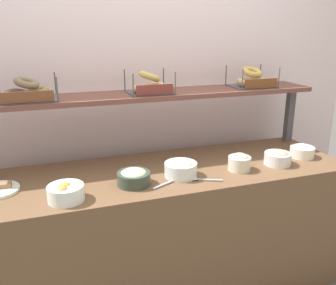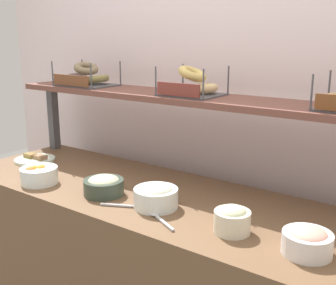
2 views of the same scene
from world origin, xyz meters
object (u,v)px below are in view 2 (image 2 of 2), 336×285
(bowl_lox_spread, at_px, (307,241))
(bowl_scallion_spread, at_px, (156,196))
(bowl_tuna_salad, at_px, (104,185))
(bowl_fruit_salad, at_px, (39,175))
(serving_spoon_near_plate, at_px, (159,218))
(bowl_potato_salad, at_px, (232,219))
(serving_plate_white, at_px, (35,159))
(bagel_basket_poppy, at_px, (86,77))
(serving_spoon_by_edge, at_px, (128,206))
(bagel_basket_plain, at_px, (192,86))

(bowl_lox_spread, distance_m, bowl_scallion_spread, 0.65)
(bowl_tuna_salad, bearing_deg, bowl_fruit_salad, -167.93)
(bowl_scallion_spread, distance_m, serving_spoon_near_plate, 0.14)
(bowl_potato_salad, bearing_deg, serving_plate_white, 173.77)
(bowl_lox_spread, relative_size, serving_spoon_near_plate, 0.99)
(bowl_fruit_salad, xyz_separation_m, serving_plate_white, (-0.34, 0.23, -0.03))
(bowl_lox_spread, height_order, bagel_basket_poppy, bagel_basket_poppy)
(bowl_lox_spread, xyz_separation_m, bagel_basket_poppy, (-1.44, 0.39, 0.43))
(bowl_lox_spread, bearing_deg, serving_spoon_by_edge, -175.75)
(bowl_potato_salad, bearing_deg, bowl_fruit_salad, -175.51)
(bowl_fruit_salad, bearing_deg, bagel_basket_poppy, 106.57)
(bowl_fruit_salad, relative_size, bagel_basket_plain, 0.66)
(serving_spoon_by_edge, relative_size, bagel_basket_plain, 0.61)
(serving_spoon_by_edge, bearing_deg, bagel_basket_poppy, 147.47)
(bowl_lox_spread, distance_m, bagel_basket_plain, 0.93)
(bagel_basket_poppy, bearing_deg, serving_spoon_by_edge, -32.53)
(bowl_tuna_salad, bearing_deg, serving_spoon_by_edge, -14.64)
(bowl_potato_salad, distance_m, bowl_tuna_salad, 0.66)
(bowl_lox_spread, bearing_deg, bagel_basket_plain, 151.20)
(bowl_fruit_salad, relative_size, serving_spoon_near_plate, 1.08)
(serving_spoon_near_plate, bearing_deg, bowl_potato_salad, 14.47)
(bowl_potato_salad, distance_m, bowl_scallion_spread, 0.37)
(bowl_potato_salad, height_order, bagel_basket_plain, bagel_basket_plain)
(bowl_tuna_salad, xyz_separation_m, serving_plate_white, (-0.71, 0.15, -0.03))
(bowl_fruit_salad, relative_size, bowl_tuna_salad, 0.99)
(bowl_tuna_salad, relative_size, serving_plate_white, 0.80)
(bowl_lox_spread, height_order, bowl_scallion_spread, bowl_scallion_spread)
(serving_plate_white, bearing_deg, bowl_scallion_spread, -7.33)
(serving_plate_white, distance_m, bagel_basket_plain, 1.06)
(bowl_scallion_spread, relative_size, serving_plate_white, 0.82)
(bowl_lox_spread, height_order, bagel_basket_plain, bagel_basket_plain)
(bowl_potato_salad, relative_size, serving_spoon_by_edge, 0.81)
(serving_plate_white, height_order, serving_spoon_near_plate, serving_plate_white)
(bowl_potato_salad, relative_size, bowl_scallion_spread, 0.72)
(bowl_tuna_salad, distance_m, bagel_basket_plain, 0.63)
(bowl_lox_spread, distance_m, bowl_tuna_salad, 0.93)
(bowl_fruit_salad, distance_m, bowl_scallion_spread, 0.66)
(bagel_basket_poppy, distance_m, bagel_basket_plain, 0.72)
(bowl_fruit_salad, bearing_deg, bowl_potato_salad, 4.49)
(bowl_potato_salad, xyz_separation_m, serving_spoon_by_edge, (-0.47, -0.05, -0.05))
(bowl_lox_spread, relative_size, bowl_scallion_spread, 0.88)
(serving_plate_white, relative_size, bagel_basket_plain, 0.84)
(bagel_basket_plain, bearing_deg, bagel_basket_poppy, -179.55)
(bowl_fruit_salad, distance_m, serving_plate_white, 0.41)
(bowl_potato_salad, height_order, bowl_tuna_salad, bowl_potato_salad)
(bowl_potato_salad, bearing_deg, serving_spoon_near_plate, -165.53)
(serving_spoon_near_plate, bearing_deg, bagel_basket_plain, 108.70)
(bowl_tuna_salad, bearing_deg, bowl_scallion_spread, 4.58)
(bowl_tuna_salad, xyz_separation_m, bagel_basket_poppy, (-0.51, 0.40, 0.43))
(bowl_potato_salad, bearing_deg, bowl_lox_spread, 0.88)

